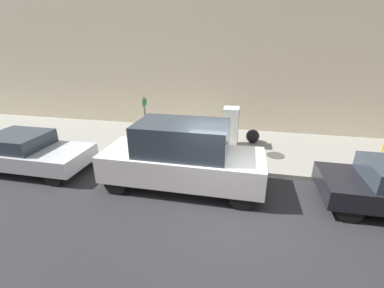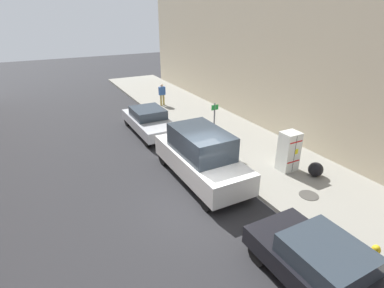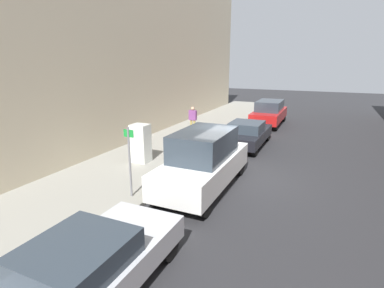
# 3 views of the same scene
# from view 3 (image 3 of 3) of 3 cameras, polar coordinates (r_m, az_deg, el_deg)

# --- Properties ---
(ground_plane) EXTENTS (80.00, 80.00, 0.00)m
(ground_plane) POSITION_cam_3_polar(r_m,az_deg,el_deg) (12.10, 8.21, -6.45)
(ground_plane) COLOR #28282B
(sidewalk_slab) EXTENTS (4.68, 44.00, 0.16)m
(sidewalk_slab) POSITION_cam_3_polar(r_m,az_deg,el_deg) (13.80, -9.23, -3.35)
(sidewalk_slab) COLOR gray
(sidewalk_slab) RESTS_ON ground
(building_facade_near) EXTENTS (1.65, 39.60, 10.98)m
(building_facade_near) POSITION_cam_3_polar(r_m,az_deg,el_deg) (15.13, -20.76, 18.34)
(building_facade_near) COLOR beige
(building_facade_near) RESTS_ON ground
(discarded_refrigerator) EXTENTS (0.75, 0.65, 1.69)m
(discarded_refrigerator) POSITION_cam_3_polar(r_m,az_deg,el_deg) (13.36, -9.75, 0.14)
(discarded_refrigerator) COLOR silver
(discarded_refrigerator) RESTS_ON sidewalk_slab
(manhole_cover) EXTENTS (0.70, 0.70, 0.02)m
(manhole_cover) POSITION_cam_3_polar(r_m,az_deg,el_deg) (14.79, -3.26, -1.53)
(manhole_cover) COLOR #47443F
(manhole_cover) RESTS_ON sidewalk_slab
(street_sign_post) EXTENTS (0.36, 0.07, 2.34)m
(street_sign_post) POSITION_cam_3_polar(r_m,az_deg,el_deg) (9.82, -11.79, -2.69)
(street_sign_post) COLOR slate
(street_sign_post) RESTS_ON sidewalk_slab
(fire_hydrant) EXTENTS (0.22, 0.22, 0.74)m
(fire_hydrant) POSITION_cam_3_polar(r_m,az_deg,el_deg) (17.05, 5.24, 2.01)
(fire_hydrant) COLOR gold
(fire_hydrant) RESTS_ON sidewalk_slab
(trash_bag) EXTENTS (0.59, 0.59, 0.59)m
(trash_bag) POSITION_cam_3_polar(r_m,az_deg,el_deg) (14.62, -9.54, -0.75)
(trash_bag) COLOR black
(trash_bag) RESTS_ON sidewalk_slab
(pedestrian_standing_near) EXTENTS (0.47, 0.22, 1.63)m
(pedestrian_standing_near) POSITION_cam_3_polar(r_m,az_deg,el_deg) (18.66, 0.15, 5.00)
(pedestrian_standing_near) COLOR #A8934C
(pedestrian_standing_near) RESTS_ON sidewalk_slab
(parked_sedan_silver) EXTENTS (1.87, 4.53, 1.37)m
(parked_sedan_silver) POSITION_cam_3_polar(r_m,az_deg,el_deg) (6.43, -19.57, -21.52)
(parked_sedan_silver) COLOR silver
(parked_sedan_silver) RESTS_ON ground
(parked_van_white) EXTENTS (1.92, 5.00, 2.15)m
(parked_van_white) POSITION_cam_3_polar(r_m,az_deg,el_deg) (10.69, 2.24, -3.17)
(parked_van_white) COLOR silver
(parked_van_white) RESTS_ON ground
(parked_sedan_dark) EXTENTS (1.87, 4.39, 1.37)m
(parked_sedan_dark) POSITION_cam_3_polar(r_m,az_deg,el_deg) (16.48, 10.45, 1.95)
(parked_sedan_dark) COLOR black
(parked_sedan_dark) RESTS_ON ground
(parked_suv_red) EXTENTS (1.88, 4.87, 1.77)m
(parked_suv_red) POSITION_cam_3_polar(r_m,az_deg,el_deg) (22.52, 14.49, 5.86)
(parked_suv_red) COLOR red
(parked_suv_red) RESTS_ON ground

